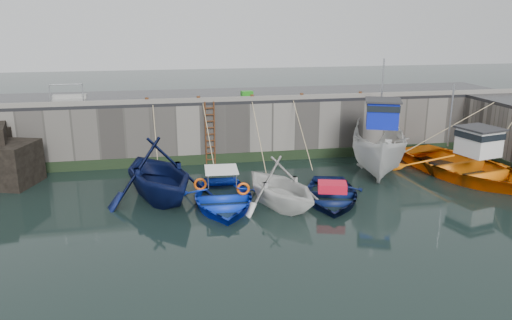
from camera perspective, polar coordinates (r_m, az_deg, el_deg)
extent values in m
plane|color=black|center=(16.65, 5.37, -9.55)|extent=(120.00, 120.00, 0.00)
cube|color=slate|center=(27.84, -1.70, 4.18)|extent=(30.00, 5.00, 3.00)
cube|color=black|center=(27.56, -1.72, 7.40)|extent=(30.00, 5.00, 0.16)
cube|color=slate|center=(25.24, -0.87, 7.04)|extent=(30.00, 0.30, 0.20)
cube|color=black|center=(25.70, -0.77, 0.33)|extent=(30.00, 0.08, 0.50)
cube|color=black|center=(24.62, -26.67, -0.41)|extent=(2.96, 2.83, 1.90)
cylinder|color=#3F1E0F|center=(25.05, -5.77, 3.02)|extent=(0.07, 0.07, 3.20)
cylinder|color=#3F1E0F|center=(25.09, -4.77, 3.07)|extent=(0.07, 0.07, 3.20)
cube|color=#3F1E0F|center=(25.38, -5.19, 0.06)|extent=(0.44, 0.06, 0.05)
cube|color=#3F1E0F|center=(25.29, -5.21, 0.78)|extent=(0.44, 0.06, 0.05)
cube|color=#3F1E0F|center=(25.21, -5.23, 1.51)|extent=(0.44, 0.06, 0.05)
cube|color=#3F1E0F|center=(25.13, -5.25, 2.23)|extent=(0.44, 0.06, 0.05)
cube|color=#3F1E0F|center=(25.05, -5.27, 2.97)|extent=(0.44, 0.06, 0.05)
cube|color=#3F1E0F|center=(24.98, -5.28, 3.71)|extent=(0.44, 0.06, 0.05)
cube|color=#3F1E0F|center=(24.91, -5.30, 4.45)|extent=(0.44, 0.06, 0.05)
cube|color=#3F1E0F|center=(24.85, -5.32, 5.19)|extent=(0.44, 0.06, 0.05)
cube|color=#3F1E0F|center=(24.79, -5.34, 5.94)|extent=(0.44, 0.06, 0.05)
imported|color=#09113B|center=(21.01, -11.02, -4.29)|extent=(6.14, 6.58, 2.82)
imported|color=#0D2EC3|center=(19.97, -3.83, -5.09)|extent=(3.82, 5.14, 1.02)
imported|color=silver|center=(19.84, 2.71, -5.22)|extent=(5.02, 5.36, 2.28)
imported|color=#0A153F|center=(20.67, 8.49, -4.49)|extent=(4.39, 5.28, 0.94)
imported|color=silver|center=(24.86, 13.89, 1.03)|extent=(4.95, 7.27, 2.63)
cube|color=#0B1BB0|center=(23.87, 14.24, 5.11)|extent=(1.86, 1.92, 1.20)
cube|color=black|center=(23.81, 14.30, 5.94)|extent=(1.94, 2.00, 0.28)
cube|color=#262628|center=(23.76, 14.35, 6.63)|extent=(2.13, 2.18, 0.08)
cylinder|color=#A5A8AD|center=(25.50, 14.22, 7.83)|extent=(0.08, 0.08, 3.00)
imported|color=orange|center=(25.30, 22.77, -0.81)|extent=(6.79, 8.35, 1.52)
cube|color=white|center=(24.59, 24.11, 1.87)|extent=(1.70, 1.78, 1.20)
cube|color=black|center=(24.51, 24.20, 2.67)|extent=(1.78, 1.85, 0.28)
cube|color=#262628|center=(24.46, 24.28, 3.33)|extent=(1.94, 2.02, 0.08)
cylinder|color=#A5A8AD|center=(25.61, 21.38, 4.74)|extent=(0.08, 0.08, 3.00)
cube|color=#208518|center=(26.46, -1.05, 7.56)|extent=(0.64, 0.45, 0.31)
cylinder|color=#A5A8AD|center=(25.78, -22.50, 6.93)|extent=(0.05, 0.05, 1.00)
cylinder|color=#A5A8AD|center=(25.52, -19.18, 7.17)|extent=(0.05, 0.05, 1.00)
cylinder|color=#A5A8AD|center=(25.58, -20.95, 8.07)|extent=(1.50, 0.05, 0.05)
cube|color=gray|center=(26.19, -20.59, 6.33)|extent=(1.60, 0.35, 0.18)
cube|color=gray|center=(26.50, -20.51, 6.84)|extent=(1.60, 0.35, 0.18)
cylinder|color=#3F1E0F|center=(24.97, -12.36, 6.67)|extent=(0.18, 0.18, 0.28)
cylinder|color=#3F1E0F|center=(25.03, -6.59, 6.95)|extent=(0.18, 0.18, 0.28)
cylinder|color=#3F1E0F|center=(25.37, -0.46, 7.17)|extent=(0.18, 0.18, 0.28)
cylinder|color=#3F1E0F|center=(25.96, 5.24, 7.31)|extent=(0.18, 0.18, 0.28)
cylinder|color=#3F1E0F|center=(27.02, 11.83, 7.37)|extent=(0.18, 0.18, 0.28)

